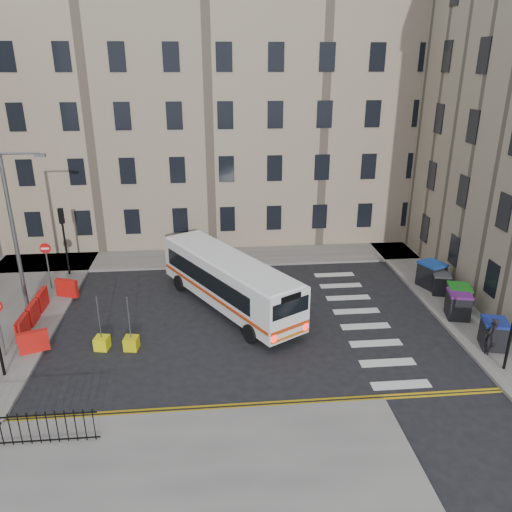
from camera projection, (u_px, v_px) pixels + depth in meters
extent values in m
plane|color=black|center=(281.00, 318.00, 25.21)|extent=(120.00, 120.00, 0.00)
cube|color=slate|center=(172.00, 259.00, 32.64)|extent=(36.00, 3.20, 0.15)
cube|color=slate|center=(421.00, 278.00, 29.69)|extent=(2.40, 26.00, 0.15)
cube|color=slate|center=(1.00, 320.00, 24.89)|extent=(6.00, 22.00, 0.15)
cube|color=slate|center=(101.00, 481.00, 15.29)|extent=(20.00, 6.00, 0.15)
cube|color=gray|center=(157.00, 123.00, 36.10)|extent=(38.00, 10.50, 16.00)
cylinder|color=black|center=(511.00, 335.00, 20.23)|extent=(0.12, 0.12, 3.20)
cylinder|color=black|center=(66.00, 249.00, 29.56)|extent=(0.12, 0.12, 3.20)
cube|color=black|center=(61.00, 216.00, 28.82)|extent=(0.28, 0.22, 0.90)
cylinder|color=#595B5E|center=(14.00, 236.00, 24.43)|extent=(0.20, 0.20, 8.00)
cylinder|color=#595B5E|center=(48.00, 269.00, 27.81)|extent=(0.08, 0.08, 2.40)
cube|color=red|center=(44.00, 243.00, 27.27)|extent=(0.60, 0.04, 0.60)
cylinder|color=#595B5E|center=(1.00, 331.00, 21.31)|extent=(0.08, 0.08, 2.40)
cube|color=red|center=(23.00, 328.00, 22.98)|extent=(0.25, 1.25, 1.00)
cube|color=red|center=(33.00, 313.00, 24.38)|extent=(0.25, 1.25, 1.00)
cube|color=red|center=(42.00, 299.00, 25.77)|extent=(0.25, 1.25, 1.00)
cube|color=red|center=(67.00, 288.00, 27.05)|extent=(1.26, 0.66, 1.00)
cube|color=red|center=(34.00, 342.00, 21.85)|extent=(1.26, 0.66, 1.00)
cube|color=white|center=(229.00, 280.00, 25.78)|extent=(7.05, 9.82, 2.28)
cube|color=black|center=(205.00, 279.00, 25.43)|extent=(4.12, 6.96, 0.91)
cube|color=black|center=(242.00, 269.00, 26.69)|extent=(4.12, 6.96, 0.91)
cube|color=black|center=(182.00, 248.00, 29.50)|extent=(1.76, 1.07, 1.00)
cube|color=black|center=(291.00, 308.00, 21.81)|extent=(1.76, 1.07, 0.73)
cube|color=#BF3910|center=(210.00, 295.00, 25.35)|extent=(5.02, 8.53, 0.16)
cube|color=#BF3910|center=(247.00, 284.00, 26.61)|extent=(5.02, 8.53, 0.16)
cube|color=#FF0C0C|center=(274.00, 339.00, 21.75)|extent=(0.20, 0.14, 0.37)
cube|color=#FF0C0C|center=(306.00, 327.00, 22.74)|extent=(0.20, 0.14, 0.37)
cylinder|color=black|center=(180.00, 283.00, 28.13)|extent=(0.68, 0.92, 0.91)
cylinder|color=black|center=(214.00, 274.00, 29.37)|extent=(0.68, 0.92, 0.91)
cylinder|color=black|center=(250.00, 334.00, 22.88)|extent=(0.68, 0.92, 0.91)
cylinder|color=black|center=(289.00, 320.00, 24.12)|extent=(0.68, 0.92, 0.91)
cube|color=black|center=(493.00, 335.00, 22.22)|extent=(1.24, 1.35, 1.18)
cube|color=navy|center=(496.00, 322.00, 21.98)|extent=(1.31, 1.41, 0.12)
cube|color=black|center=(458.00, 306.00, 24.83)|extent=(1.26, 1.38, 1.23)
cube|color=#571B67|center=(460.00, 294.00, 24.58)|extent=(1.32, 1.44, 0.13)
cube|color=black|center=(458.00, 299.00, 25.50)|extent=(1.31, 1.42, 1.23)
cube|color=#176719|center=(460.00, 287.00, 25.26)|extent=(1.37, 1.48, 0.13)
cube|color=black|center=(441.00, 284.00, 27.45)|extent=(1.11, 1.20, 1.05)
cube|color=#323334|center=(442.00, 275.00, 27.24)|extent=(1.17, 1.26, 0.11)
cube|color=black|center=(431.00, 276.00, 28.26)|extent=(1.47, 1.56, 1.31)
cube|color=navy|center=(433.00, 264.00, 28.00)|extent=(1.54, 1.64, 0.14)
imported|color=black|center=(492.00, 336.00, 21.60)|extent=(0.74, 0.67, 1.70)
cube|color=yellow|center=(102.00, 343.00, 22.42)|extent=(0.70, 0.70, 0.60)
cube|color=#CDBE0C|center=(131.00, 343.00, 22.40)|extent=(0.69, 0.69, 0.60)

